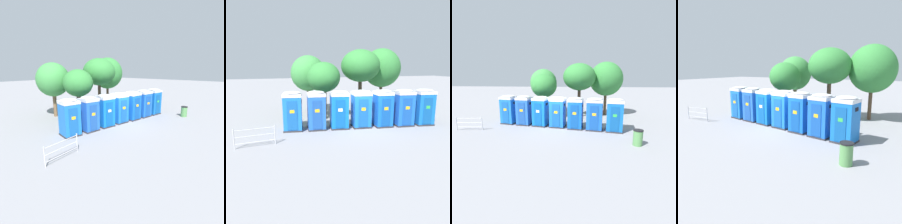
% 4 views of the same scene
% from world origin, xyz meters
% --- Properties ---
extents(ground_plane, '(120.00, 120.00, 0.00)m').
position_xyz_m(ground_plane, '(0.00, 0.00, 0.00)').
color(ground_plane, gray).
extents(portapotty_0, '(1.40, 1.40, 2.54)m').
position_xyz_m(portapotty_0, '(-4.46, 0.91, 1.28)').
color(portapotty_0, '#2D2D33').
rests_on(portapotty_0, ground).
extents(portapotty_1, '(1.30, 1.33, 2.54)m').
position_xyz_m(portapotty_1, '(-2.97, 0.65, 1.28)').
color(portapotty_1, '#2D2D33').
rests_on(portapotty_1, ground).
extents(portapotty_2, '(1.38, 1.39, 2.54)m').
position_xyz_m(portapotty_2, '(-1.47, 0.41, 1.28)').
color(portapotty_2, '#2D2D33').
rests_on(portapotty_2, ground).
extents(portapotty_3, '(1.38, 1.36, 2.54)m').
position_xyz_m(portapotty_3, '(0.03, 0.19, 1.28)').
color(portapotty_3, '#2D2D33').
rests_on(portapotty_3, ground).
extents(portapotty_4, '(1.30, 1.33, 2.54)m').
position_xyz_m(portapotty_4, '(1.52, -0.13, 1.28)').
color(portapotty_4, '#2D2D33').
rests_on(portapotty_4, ground).
extents(portapotty_5, '(1.40, 1.36, 2.54)m').
position_xyz_m(portapotty_5, '(3.01, -0.38, 1.28)').
color(portapotty_5, '#2D2D33').
rests_on(portapotty_5, ground).
extents(portapotty_6, '(1.41, 1.39, 2.54)m').
position_xyz_m(portapotty_6, '(4.51, -0.63, 1.28)').
color(portapotty_6, '#2D2D33').
rests_on(portapotty_6, ground).
extents(street_tree_0, '(3.00, 3.00, 4.99)m').
position_xyz_m(street_tree_0, '(-2.36, 6.01, 3.44)').
color(street_tree_0, brown).
rests_on(street_tree_0, ground).
extents(street_tree_1, '(2.52, 2.52, 4.41)m').
position_xyz_m(street_tree_1, '(-1.73, 3.23, 3.21)').
color(street_tree_1, '#4C3826').
rests_on(street_tree_1, ground).
extents(street_tree_2, '(3.54, 3.54, 5.70)m').
position_xyz_m(street_tree_2, '(4.56, 5.52, 3.89)').
color(street_tree_2, '#4C3826').
rests_on(street_tree_2, ground).
extents(street_tree_3, '(3.28, 3.28, 5.47)m').
position_xyz_m(street_tree_3, '(1.73, 4.12, 4.09)').
color(street_tree_3, '#4C3826').
rests_on(street_tree_3, ground).
extents(trash_can, '(0.58, 0.58, 0.98)m').
position_xyz_m(trash_can, '(5.42, -3.41, 0.50)').
color(trash_can, '#518C4C').
rests_on(trash_can, ground).
extents(event_barrier, '(2.05, 0.23, 1.05)m').
position_xyz_m(event_barrier, '(-6.73, -1.47, 0.57)').
color(event_barrier, '#B7B7BC').
rests_on(event_barrier, ground).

